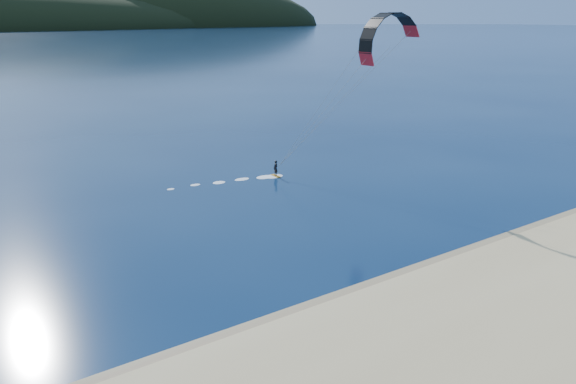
{
  "coord_description": "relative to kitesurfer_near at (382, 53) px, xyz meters",
  "views": [
    {
      "loc": [
        -13.56,
        -15.88,
        15.11
      ],
      "look_at": [
        4.05,
        10.0,
        5.0
      ],
      "focal_mm": 34.14,
      "sensor_mm": 36.0,
      "label": 1
    }
  ],
  "objects": [
    {
      "name": "wet_sand",
      "position": [
        -24.45,
        -19.33,
        -11.58
      ],
      "size": [
        220.0,
        2.5,
        0.1
      ],
      "color": "#927355",
      "rests_on": "ground"
    },
    {
      "name": "kitesurfer_near",
      "position": [
        0.0,
        0.0,
        0.0
      ],
      "size": [
        24.88,
        6.94,
        16.29
      ],
      "color": "orange",
      "rests_on": "ground"
    },
    {
      "name": "ground",
      "position": [
        -24.45,
        -23.83,
        -11.63
      ],
      "size": [
        1800.0,
        1800.0,
        0.0
      ],
      "primitive_type": "plane",
      "color": "#081C3C",
      "rests_on": "ground"
    }
  ]
}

